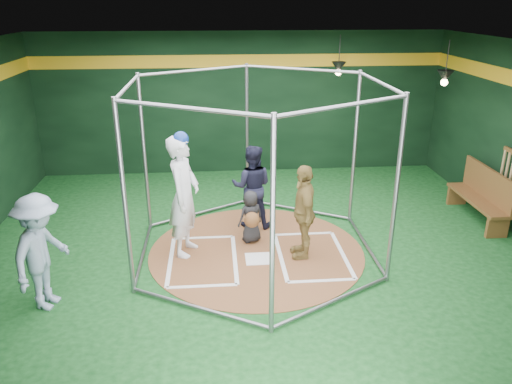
{
  "coord_description": "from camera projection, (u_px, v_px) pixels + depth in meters",
  "views": [
    {
      "loc": [
        -0.68,
        -7.87,
        4.21
      ],
      "look_at": [
        0.0,
        0.1,
        1.1
      ],
      "focal_mm": 35.0,
      "sensor_mm": 36.0,
      "label": 1
    }
  ],
  "objects": [
    {
      "name": "room_shell",
      "position": [
        256.0,
        157.0,
        8.26
      ],
      "size": [
        10.1,
        9.1,
        3.53
      ],
      "color": "#0D3A13",
      "rests_on": "ground"
    },
    {
      "name": "clay_disc",
      "position": [
        256.0,
        251.0,
        8.89
      ],
      "size": [
        3.8,
        3.8,
        0.01
      ],
      "primitive_type": "cylinder",
      "color": "brown",
      "rests_on": "ground"
    },
    {
      "name": "home_plate",
      "position": [
        258.0,
        259.0,
        8.6
      ],
      "size": [
        0.43,
        0.43,
        0.01
      ],
      "primitive_type": "cube",
      "color": "white",
      "rests_on": "clay_disc"
    },
    {
      "name": "batter_box_left",
      "position": [
        203.0,
        260.0,
        8.57
      ],
      "size": [
        1.17,
        1.77,
        0.01
      ],
      "color": "white",
      "rests_on": "clay_disc"
    },
    {
      "name": "batter_box_right",
      "position": [
        312.0,
        255.0,
        8.73
      ],
      "size": [
        1.17,
        1.77,
        0.01
      ],
      "color": "white",
      "rests_on": "clay_disc"
    },
    {
      "name": "batting_cage",
      "position": [
        257.0,
        172.0,
        8.34
      ],
      "size": [
        4.05,
        4.67,
        3.0
      ],
      "color": "gray",
      "rests_on": "ground"
    },
    {
      "name": "pendant_lamp_near",
      "position": [
        339.0,
        67.0,
        11.41
      ],
      "size": [
        0.34,
        0.34,
        0.9
      ],
      "color": "black",
      "rests_on": "room_shell"
    },
    {
      "name": "pendant_lamp_far",
      "position": [
        445.0,
        76.0,
        10.07
      ],
      "size": [
        0.34,
        0.34,
        0.9
      ],
      "color": "black",
      "rests_on": "room_shell"
    },
    {
      "name": "batter_figure",
      "position": [
        184.0,
        195.0,
        8.47
      ],
      "size": [
        0.7,
        0.88,
        2.19
      ],
      "color": "white",
      "rests_on": "clay_disc"
    },
    {
      "name": "visitor_leopard",
      "position": [
        304.0,
        211.0,
        8.45
      ],
      "size": [
        0.42,
        0.98,
        1.65
      ],
      "primitive_type": "imported",
      "rotation": [
        0.0,
        0.0,
        -1.59
      ],
      "color": "tan",
      "rests_on": "clay_disc"
    },
    {
      "name": "catcher_figure",
      "position": [
        251.0,
        217.0,
        9.05
      ],
      "size": [
        0.57,
        0.63,
        0.98
      ],
      "color": "black",
      "rests_on": "clay_disc"
    },
    {
      "name": "umpire",
      "position": [
        252.0,
        187.0,
        9.59
      ],
      "size": [
        0.9,
        0.76,
        1.64
      ],
      "primitive_type": "imported",
      "rotation": [
        0.0,
        0.0,
        2.96
      ],
      "color": "black",
      "rests_on": "clay_disc"
    },
    {
      "name": "bystander_blue",
      "position": [
        41.0,
        252.0,
        7.03
      ],
      "size": [
        0.93,
        1.26,
        1.74
      ],
      "primitive_type": "imported",
      "rotation": [
        0.0,
        0.0,
        1.29
      ],
      "color": "#8B9FB8",
      "rests_on": "ground"
    },
    {
      "name": "dugout_bench",
      "position": [
        482.0,
        194.0,
        9.99
      ],
      "size": [
        0.43,
        1.85,
        1.08
      ],
      "color": "brown",
      "rests_on": "ground"
    }
  ]
}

